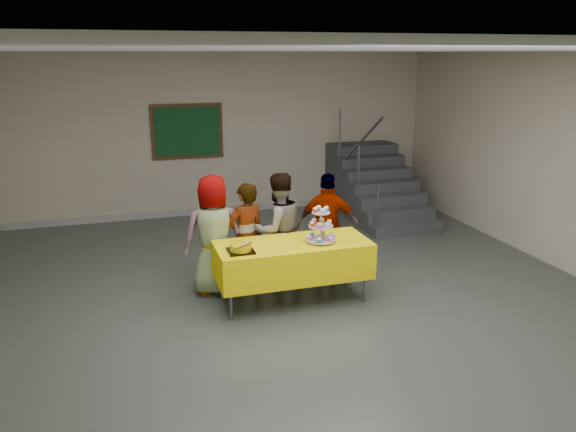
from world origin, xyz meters
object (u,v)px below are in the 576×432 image
cupcake_stand (321,228)px  bear_cake (241,247)px  schoolchild_a (214,235)px  staircase (373,188)px  noticeboard (187,131)px  schoolchild_b (246,237)px  schoolchild_c (278,229)px  bake_table (293,259)px  schoolchild_d (328,225)px

cupcake_stand → bear_cake: size_ratio=1.24×
schoolchild_a → staircase: bearing=-139.2°
schoolchild_a → bear_cake: bearing=107.5°
cupcake_stand → noticeboard: noticeboard is taller
schoolchild_b → schoolchild_c: schoolchild_c is taller
bake_table → schoolchild_d: (0.73, 0.72, 0.16)m
bake_table → staircase: size_ratio=0.78×
schoolchild_c → schoolchild_d: (0.74, 0.11, -0.04)m
bear_cake → staircase: staircase is taller
noticeboard → bake_table: bearing=-80.8°
schoolchild_b → noticeboard: 3.79m
schoolchild_c → noticeboard: (-0.67, 3.61, 0.85)m
schoolchild_b → schoolchild_d: schoolchild_d is taller
cupcake_stand → schoolchild_c: (-0.34, 0.68, -0.19)m
cupcake_stand → bear_cake: (-1.01, -0.06, -0.12)m
schoolchild_c → staircase: (2.70, 2.78, -0.27)m
staircase → schoolchild_c: bearing=-134.2°
bear_cake → staircase: (3.36, 3.52, -0.34)m
schoolchild_a → bake_table: bearing=149.2°
staircase → bear_cake: bearing=-133.7°
bear_cake → schoolchild_d: bearing=31.0°
bear_cake → schoolchild_d: 1.65m
schoolchild_b → schoolchild_a: bearing=-19.1°
bake_table → cupcake_stand: cupcake_stand is taller
bear_cake → cupcake_stand: bearing=3.4°
staircase → schoolchild_d: bearing=-126.2°
bake_table → schoolchild_c: (-0.01, 0.61, 0.20)m
noticeboard → schoolchild_d: bearing=-68.0°
schoolchild_d → noticeboard: (-1.42, 3.51, 0.88)m
bake_table → schoolchild_b: (-0.46, 0.55, 0.16)m
bake_table → staircase: (2.69, 3.39, -0.07)m
cupcake_stand → noticeboard: 4.46m
bake_table → schoolchild_b: schoolchild_b is taller
cupcake_stand → schoolchild_c: size_ratio=0.29×
schoolchild_a → schoolchild_c: schoolchild_a is taller
schoolchild_d → schoolchild_c: bearing=27.8°
schoolchild_d → staircase: bearing=-106.5°
cupcake_stand → schoolchild_b: size_ratio=0.31×
schoolchild_a → noticeboard: bearing=-90.4°
schoolchild_c → noticeboard: bearing=-91.9°
schoolchild_b → bear_cake: bearing=55.7°
schoolchild_a → schoolchild_d: bearing=-172.3°
schoolchild_d → noticeboard: 3.88m
bear_cake → schoolchild_d: schoolchild_d is taller
schoolchild_a → schoolchild_d: size_ratio=1.08×
bake_table → staircase: staircase is taller
bake_table → noticeboard: 4.40m
bear_cake → noticeboard: bearing=90.1°
schoolchild_c → staircase: size_ratio=0.63×
bear_cake → noticeboard: (-0.01, 4.35, 0.77)m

